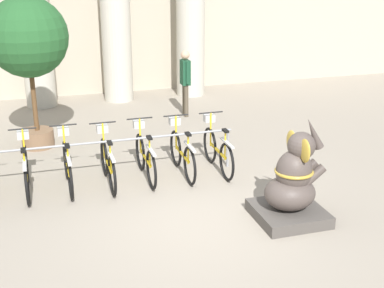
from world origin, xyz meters
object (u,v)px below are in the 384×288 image
object	(u,v)px
bicycle_2	(67,165)
person_pedestrian	(185,77)
bicycle_6	(217,149)
bicycle_4	(145,157)
bicycle_5	(182,153)
potted_tree	(28,41)
bicycle_1	(26,170)
elephant_statue	(292,186)
bicycle_3	(108,162)

from	to	relation	value
bicycle_2	person_pedestrian	bearing A→B (deg)	48.67
bicycle_6	bicycle_4	bearing A→B (deg)	179.09
bicycle_5	potted_tree	size ratio (longest dim) A/B	0.52
bicycle_1	bicycle_5	world-z (taller)	same
elephant_statue	potted_tree	world-z (taller)	potted_tree
person_pedestrian	bicycle_6	bearing A→B (deg)	-96.84
bicycle_2	bicycle_6	size ratio (longest dim) A/B	1.00
bicycle_4	elephant_statue	world-z (taller)	elephant_statue
bicycle_2	bicycle_5	distance (m)	2.09
bicycle_1	bicycle_4	bearing A→B (deg)	0.72
bicycle_3	elephant_statue	bearing A→B (deg)	-40.85
bicycle_3	elephant_statue	xyz separation A→B (m)	(2.52, -2.18, 0.14)
bicycle_1	bicycle_4	distance (m)	2.09
bicycle_5	bicycle_6	distance (m)	0.70
elephant_statue	potted_tree	size ratio (longest dim) A/B	0.52
bicycle_2	bicycle_3	world-z (taller)	same
bicycle_2	elephant_statue	world-z (taller)	elephant_statue
bicycle_6	person_pedestrian	distance (m)	3.75
bicycle_3	elephant_statue	distance (m)	3.33
person_pedestrian	bicycle_4	bearing A→B (deg)	-116.66
bicycle_1	bicycle_3	distance (m)	1.39
bicycle_3	bicycle_4	bearing A→B (deg)	6.04
bicycle_6	elephant_statue	xyz separation A→B (m)	(0.43, -2.23, 0.14)
elephant_statue	bicycle_6	bearing A→B (deg)	100.87
elephant_statue	potted_tree	bearing A→B (deg)	128.56
bicycle_1	bicycle_6	distance (m)	3.48
bicycle_4	person_pedestrian	xyz separation A→B (m)	(1.83, 3.65, 0.59)
elephant_statue	potted_tree	xyz separation A→B (m)	(-3.67, 4.60, 1.70)
bicycle_5	bicycle_4	bearing A→B (deg)	179.10
bicycle_4	elephant_statue	distance (m)	2.90
bicycle_3	bicycle_5	xyz separation A→B (m)	(1.39, 0.06, 0.00)
bicycle_1	elephant_statue	size ratio (longest dim) A/B	1.00
person_pedestrian	bicycle_1	bearing A→B (deg)	-136.84
bicycle_2	bicycle_4	xyz separation A→B (m)	(1.39, 0.02, 0.00)
bicycle_3	bicycle_5	size ratio (longest dim) A/B	1.00
elephant_statue	bicycle_2	bearing A→B (deg)	145.19
bicycle_2	potted_tree	world-z (taller)	potted_tree
bicycle_1	person_pedestrian	bearing A→B (deg)	43.16
bicycle_4	bicycle_5	xyz separation A→B (m)	(0.70, -0.01, 0.00)
bicycle_2	elephant_statue	xyz separation A→B (m)	(3.22, -2.24, 0.14)
bicycle_1	bicycle_3	xyz separation A→B (m)	(1.39, -0.05, 0.00)
elephant_statue	person_pedestrian	bearing A→B (deg)	89.88
bicycle_6	elephant_statue	distance (m)	2.27
bicycle_5	person_pedestrian	world-z (taller)	person_pedestrian
bicycle_6	potted_tree	xyz separation A→B (m)	(-3.24, 2.37, 1.84)
bicycle_2	bicycle_5	bearing A→B (deg)	0.13
bicycle_1	bicycle_4	world-z (taller)	same
bicycle_3	potted_tree	size ratio (longest dim) A/B	0.52
bicycle_6	person_pedestrian	bearing A→B (deg)	83.16
bicycle_3	bicycle_6	xyz separation A→B (m)	(2.09, 0.05, 0.00)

